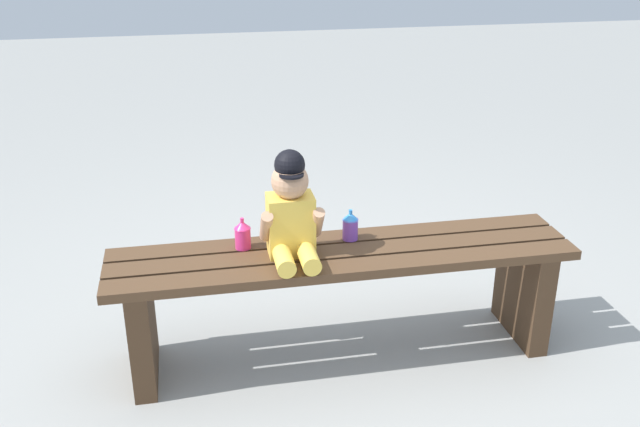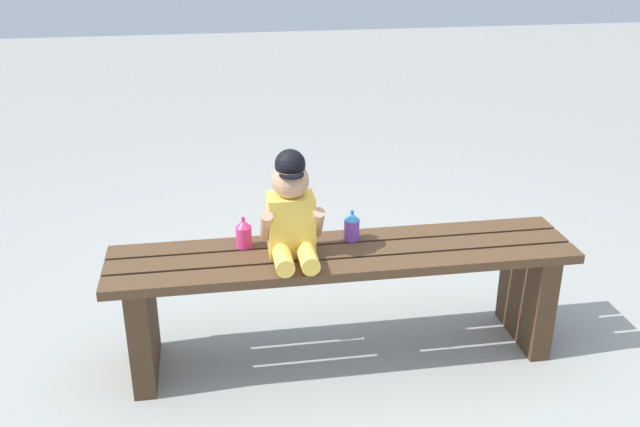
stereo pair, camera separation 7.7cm
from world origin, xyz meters
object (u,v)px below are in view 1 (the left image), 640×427
park_bench (342,283)px  child_figure (291,211)px  sippy_cup_left (243,234)px  sippy_cup_right (350,225)px

park_bench → child_figure: (-0.19, -0.00, 0.32)m
child_figure → sippy_cup_left: child_figure is taller
park_bench → sippy_cup_right: (0.05, 0.09, 0.20)m
child_figure → sippy_cup_left: (-0.17, 0.09, -0.12)m
sippy_cup_left → sippy_cup_right: size_ratio=1.00×
child_figure → sippy_cup_right: 0.29m
child_figure → sippy_cup_right: bearing=20.7°
child_figure → sippy_cup_left: size_ratio=3.26×
park_bench → sippy_cup_left: sippy_cup_left is taller
sippy_cup_left → park_bench: bearing=-13.8°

